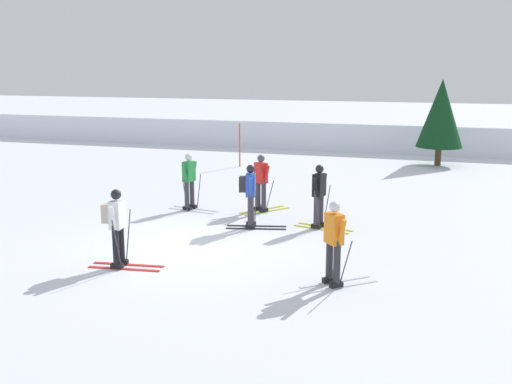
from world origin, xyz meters
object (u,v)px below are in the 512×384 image
skier_black (319,194)px  trail_marker_pole (240,145)px  skier_blue (250,193)px  skier_green (189,180)px  skier_white (117,224)px  skier_orange (334,241)px  skier_red (261,181)px  conifer_far_left (441,113)px

skier_black → trail_marker_pole: (-5.13, 8.60, 0.01)m
skier_blue → skier_green: size_ratio=1.00×
skier_black → skier_blue: bearing=-163.3°
skier_white → skier_orange: bearing=3.3°
skier_red → skier_orange: (3.07, -5.34, 0.00)m
skier_red → conifer_far_left: 11.42m
skier_red → skier_orange: bearing=-60.1°
trail_marker_pole → skier_blue: bearing=-69.8°
skier_black → skier_green: (-4.10, 0.86, 0.00)m
skier_black → skier_red: same height
skier_orange → skier_green: bearing=136.5°
skier_black → skier_red: size_ratio=1.00×
skier_green → skier_red: bearing=11.1°
skier_white → skier_blue: 4.19m
skier_orange → skier_green: same height
skier_blue → skier_green: 2.72m
skier_green → trail_marker_pole: (-1.03, 7.75, 0.01)m
skier_red → conifer_far_left: size_ratio=0.46×
skier_black → skier_green: same height
skier_black → skier_orange: (1.08, -4.07, -0.00)m
skier_white → skier_blue: size_ratio=1.00×
skier_red → trail_marker_pole: size_ratio=0.92×
skier_blue → skier_green: (-2.34, 1.39, -0.04)m
skier_black → conifer_far_left: size_ratio=0.46×
skier_white → skier_red: size_ratio=1.00×
skier_white → skier_green: bearing=96.3°
skier_orange → conifer_far_left: bearing=82.9°
skier_black → trail_marker_pole: trail_marker_pole is taller
skier_red → trail_marker_pole: bearing=113.2°
skier_white → trail_marker_pole: 13.03m
skier_orange → skier_blue: bearing=128.8°
skier_black → conifer_far_left: 11.92m
skier_white → skier_blue: same height
conifer_far_left → skier_orange: bearing=-97.1°
skier_black → skier_orange: same height
trail_marker_pole → skier_black: bearing=-59.2°
skier_blue → skier_red: bearing=97.0°
skier_green → skier_black: bearing=-11.8°
skier_red → trail_marker_pole: 7.98m
skier_white → skier_orange: 4.62m
skier_orange → skier_green: (-5.19, 4.92, 0.00)m
skier_blue → skier_white: bearing=-114.9°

